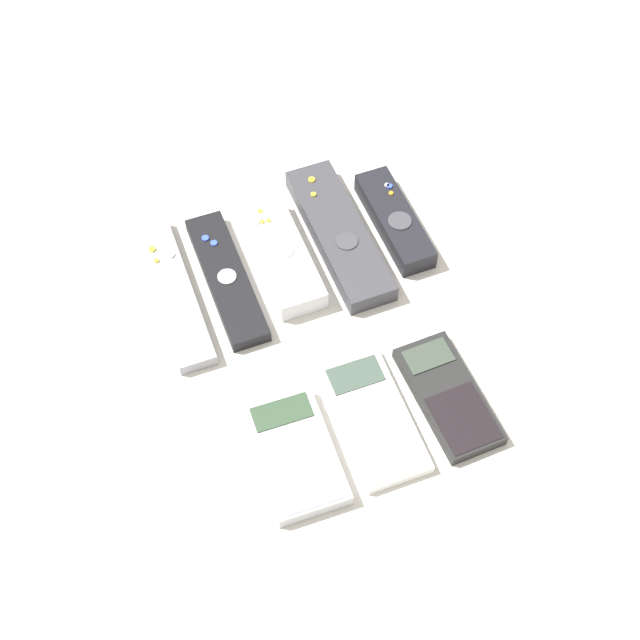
% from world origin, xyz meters
% --- Properties ---
extents(ground_plane, '(3.00, 3.00, 0.00)m').
position_xyz_m(ground_plane, '(0.00, 0.00, 0.00)').
color(ground_plane, beige).
extents(remote_0, '(0.05, 0.21, 0.02)m').
position_xyz_m(remote_0, '(-0.14, 0.14, 0.01)').
color(remote_0, gray).
rests_on(remote_0, ground_plane).
extents(remote_1, '(0.05, 0.19, 0.02)m').
position_xyz_m(remote_1, '(-0.08, 0.13, 0.01)').
color(remote_1, black).
rests_on(remote_1, ground_plane).
extents(remote_2, '(0.06, 0.16, 0.03)m').
position_xyz_m(remote_2, '(-0.01, 0.13, 0.01)').
color(remote_2, silver).
rests_on(remote_2, ground_plane).
extents(remote_3, '(0.06, 0.22, 0.03)m').
position_xyz_m(remote_3, '(0.07, 0.14, 0.01)').
color(remote_3, '#333338').
rests_on(remote_3, ground_plane).
extents(remote_4, '(0.05, 0.15, 0.03)m').
position_xyz_m(remote_4, '(0.14, 0.13, 0.01)').
color(remote_4, black).
rests_on(remote_4, ground_plane).
extents(calculator_0, '(0.09, 0.14, 0.02)m').
position_xyz_m(calculator_0, '(-0.09, -0.11, 0.01)').
color(calculator_0, '#B2B2B7').
rests_on(calculator_0, ground_plane).
extents(calculator_1, '(0.08, 0.16, 0.01)m').
position_xyz_m(calculator_1, '(0.01, -0.10, 0.01)').
color(calculator_1, silver).
rests_on(calculator_1, ground_plane).
extents(calculator_2, '(0.07, 0.14, 0.02)m').
position_xyz_m(calculator_2, '(0.09, -0.11, 0.01)').
color(calculator_2, black).
rests_on(calculator_2, ground_plane).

